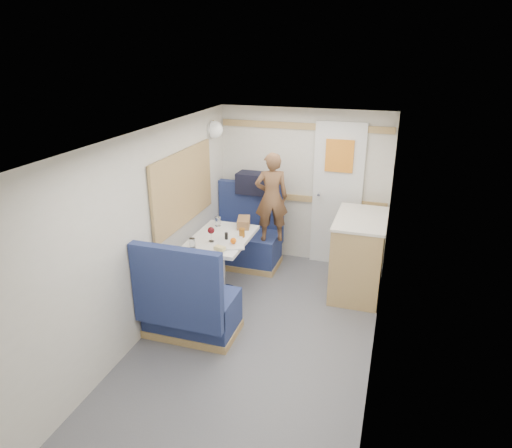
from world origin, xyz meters
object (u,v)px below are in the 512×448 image
(person, at_px, (271,197))
(pepper_grinder, at_px, (226,237))
(dinette_table, at_px, (221,249))
(wine_glass, at_px, (211,231))
(bread_loaf, at_px, (244,222))
(tray, at_px, (231,243))
(orange_fruit, at_px, (233,241))
(tumbler_mid, at_px, (218,221))
(bench_near, at_px, (189,309))
(bench_far, at_px, (246,242))
(dome_light, at_px, (215,129))
(tumbler_left, at_px, (192,243))
(cheese_block, at_px, (220,248))
(beer_glass, at_px, (242,233))
(galley_counter, at_px, (358,254))
(duffel_bag, at_px, (259,183))

(person, bearing_deg, pepper_grinder, 47.58)
(dinette_table, height_order, pepper_grinder, pepper_grinder)
(wine_glass, xyz_separation_m, bread_loaf, (0.19, 0.52, -0.07))
(tray, relative_size, bread_loaf, 1.37)
(orange_fruit, relative_size, tumbler_mid, 0.61)
(person, relative_size, bread_loaf, 4.37)
(pepper_grinder, bearing_deg, tumbler_mid, 123.76)
(tumbler_mid, bearing_deg, wine_glass, -76.52)
(orange_fruit, bearing_deg, wine_glass, 175.69)
(bench_near, xyz_separation_m, wine_glass, (-0.05, 0.71, 0.54))
(dinette_table, xyz_separation_m, pepper_grinder, (0.10, -0.08, 0.20))
(bench_far, bearing_deg, dome_light, -177.88)
(wine_glass, bearing_deg, tray, 1.17)
(person, xyz_separation_m, pepper_grinder, (-0.29, -0.78, -0.23))
(tumbler_left, bearing_deg, bench_far, 81.71)
(bench_far, xyz_separation_m, person, (0.38, -0.17, 0.70))
(tray, bearing_deg, person, 76.10)
(bench_far, xyz_separation_m, bread_loaf, (0.14, -0.50, 0.47))
(cheese_block, height_order, tumbler_left, tumbler_left)
(dome_light, xyz_separation_m, orange_fruit, (0.60, -1.02, -0.98))
(person, height_order, beer_glass, person)
(galley_counter, height_order, tumbler_mid, galley_counter)
(galley_counter, height_order, bread_loaf, galley_counter)
(duffel_bag, bearing_deg, tumbler_mid, -104.89)
(person, height_order, pepper_grinder, person)
(orange_fruit, height_order, bread_loaf, bread_loaf)
(duffel_bag, bearing_deg, bench_near, -90.58)
(dinette_table, xyz_separation_m, orange_fruit, (0.21, -0.17, 0.20))
(tumbler_left, distance_m, bread_loaf, 0.79)
(orange_fruit, distance_m, beer_glass, 0.24)
(tumbler_left, height_order, tumbler_mid, tumbler_mid)
(dinette_table, bearing_deg, dome_light, 114.65)
(wine_glass, bearing_deg, orange_fruit, -4.31)
(dinette_table, bearing_deg, bread_loaf, 68.71)
(cheese_block, xyz_separation_m, bread_loaf, (0.01, 0.73, 0.02))
(dinette_table, xyz_separation_m, person, (0.38, 0.70, 0.44))
(bench_near, distance_m, galley_counter, 2.04)
(tumbler_mid, distance_m, bread_loaf, 0.31)
(tumbler_mid, bearing_deg, bench_far, 74.37)
(beer_glass, bearing_deg, tumbler_mid, 148.63)
(duffel_bag, bearing_deg, orange_fruit, -82.62)
(person, height_order, tumbler_mid, person)
(bench_far, bearing_deg, galley_counter, -12.10)
(galley_counter, xyz_separation_m, beer_glass, (-1.24, -0.48, 0.30))
(bench_far, bearing_deg, cheese_block, -83.82)
(bench_far, relative_size, bench_near, 1.00)
(beer_glass, bearing_deg, galley_counter, 21.20)
(bench_far, height_order, orange_fruit, bench_far)
(cheese_block, bearing_deg, duffel_bag, 91.56)
(cheese_block, distance_m, beer_glass, 0.44)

